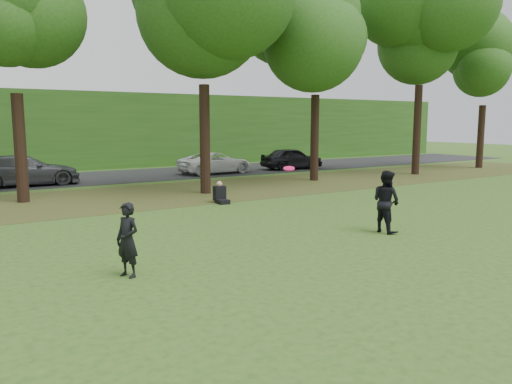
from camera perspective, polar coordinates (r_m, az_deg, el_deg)
ground at (r=9.41m, az=6.77°, el=-11.00°), size 120.00×120.00×0.00m
leaf_litter at (r=20.88m, az=-16.50°, el=-0.73°), size 60.00×7.00×0.01m
street at (r=28.59m, az=-21.01°, el=1.36°), size 70.00×7.00×0.02m
far_hedge at (r=34.33m, az=-23.28°, el=6.43°), size 70.00×3.00×5.00m
player_left at (r=10.21m, az=-14.47°, el=-5.34°), size 0.56×0.64×1.49m
player_right at (r=14.32m, az=14.64°, el=-1.05°), size 0.67×0.85×1.74m
parked_cars at (r=26.98m, az=-19.89°, el=2.50°), size 34.38×2.50×1.47m
frisbee at (r=11.93m, az=3.80°, el=2.70°), size 0.38×0.38×0.10m
seated_person at (r=19.01m, az=-4.09°, el=-0.32°), size 0.47×0.76×0.83m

